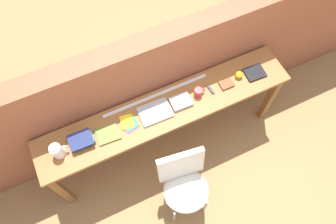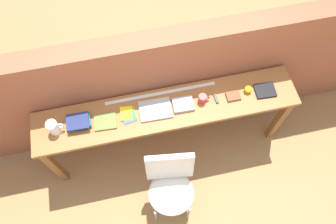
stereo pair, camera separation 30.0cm
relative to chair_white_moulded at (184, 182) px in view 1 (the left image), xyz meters
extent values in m
plane|color=#9E7547|center=(0.10, 0.32, -0.53)|extent=(40.00, 40.00, 0.00)
cube|color=#935138|center=(0.10, 0.96, 0.22)|extent=(6.00, 0.20, 1.49)
cube|color=#996033|center=(0.10, 0.62, 0.33)|extent=(2.50, 0.44, 0.04)
cube|color=brown|center=(-1.09, 0.46, -0.11)|extent=(0.07, 0.07, 0.84)
cube|color=brown|center=(1.29, 0.46, -0.11)|extent=(0.07, 0.07, 0.84)
cube|color=brown|center=(-1.09, 0.78, -0.11)|extent=(0.07, 0.07, 0.84)
cube|color=brown|center=(1.29, 0.78, -0.11)|extent=(0.07, 0.07, 0.84)
ellipsoid|color=silver|center=(-0.01, -0.07, -0.08)|extent=(0.49, 0.48, 0.08)
cube|color=silver|center=(0.02, 0.12, 0.16)|extent=(0.45, 0.16, 0.40)
cylinder|color=#B2B2B7|center=(-0.19, -0.20, -0.32)|extent=(0.02, 0.02, 0.41)
cylinder|color=#B2B2B7|center=(0.13, -0.25, -0.32)|extent=(0.02, 0.02, 0.41)
cylinder|color=#B2B2B7|center=(-0.15, 0.11, -0.32)|extent=(0.02, 0.02, 0.41)
cylinder|color=#B2B2B7|center=(0.18, 0.07, -0.32)|extent=(0.02, 0.02, 0.41)
cylinder|color=white|center=(-0.92, 0.61, 0.43)|extent=(0.10, 0.10, 0.15)
cone|color=white|center=(-0.92, 0.58, 0.52)|extent=(0.04, 0.03, 0.04)
torus|color=white|center=(-0.87, 0.61, 0.44)|extent=(0.07, 0.01, 0.07)
cube|color=black|center=(-0.72, 0.63, 0.36)|extent=(0.19, 0.15, 0.02)
cube|color=#19757A|center=(-0.71, 0.64, 0.39)|extent=(0.22, 0.16, 0.03)
cube|color=navy|center=(-0.71, 0.63, 0.42)|extent=(0.21, 0.17, 0.02)
cube|color=olive|center=(-0.48, 0.60, 0.36)|extent=(0.21, 0.18, 0.02)
cube|color=#E5334C|center=(-0.26, 0.62, 0.35)|extent=(0.13, 0.16, 0.00)
cube|color=purple|center=(-0.27, 0.61, 0.36)|extent=(0.13, 0.17, 0.00)
cube|color=orange|center=(-0.25, 0.63, 0.36)|extent=(0.11, 0.15, 0.00)
cube|color=green|center=(-0.26, 0.62, 0.36)|extent=(0.14, 0.16, 0.00)
cube|color=yellow|center=(-0.28, 0.64, 0.37)|extent=(0.13, 0.15, 0.00)
cube|color=#9E9EA3|center=(-0.01, 0.62, 0.36)|extent=(0.30, 0.22, 0.02)
cube|color=#9E9EA3|center=(0.25, 0.61, 0.37)|extent=(0.20, 0.16, 0.04)
cylinder|color=red|center=(0.44, 0.62, 0.40)|extent=(0.08, 0.08, 0.09)
torus|color=red|center=(0.48, 0.62, 0.40)|extent=(0.06, 0.01, 0.06)
cube|color=black|center=(0.57, 0.62, 0.36)|extent=(0.03, 0.11, 0.02)
cube|color=brown|center=(0.74, 0.60, 0.37)|extent=(0.13, 0.10, 0.02)
sphere|color=yellow|center=(0.89, 0.63, 0.39)|extent=(0.07, 0.07, 0.07)
cube|color=black|center=(1.05, 0.60, 0.36)|extent=(0.20, 0.17, 0.02)
cube|color=silver|center=(0.07, 0.79, 0.35)|extent=(1.07, 0.03, 0.00)
camera|label=1|loc=(-0.47, -0.65, 3.06)|focal=35.00mm
camera|label=2|loc=(-0.19, -0.74, 3.06)|focal=35.00mm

